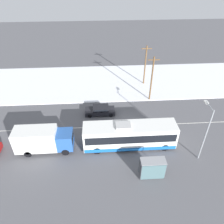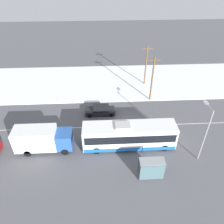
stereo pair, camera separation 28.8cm
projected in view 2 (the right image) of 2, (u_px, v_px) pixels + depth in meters
ground_plane at (129, 126)px, 31.11m from camera, size 120.00×120.00×0.00m
snow_lot at (121, 81)px, 41.75m from camera, size 80.00×13.99×0.12m
lane_marking_center at (129, 126)px, 31.11m from camera, size 60.00×0.12×0.00m
city_bus at (129, 136)px, 26.96m from camera, size 11.38×2.57×3.48m
box_truck at (42, 139)px, 26.38m from camera, size 6.93×2.30×3.26m
sedan_car at (100, 110)px, 32.98m from camera, size 4.46×1.80×1.37m
pedestrian_at_stop at (142, 162)px, 24.52m from camera, size 0.57×0.25×1.58m
bus_shelter at (152, 168)px, 22.96m from camera, size 2.68×1.20×2.40m
streetlamp at (206, 128)px, 23.86m from camera, size 0.36×2.20×7.07m
utility_pole_roadside at (152, 79)px, 34.28m from camera, size 1.80×0.24×7.56m
utility_pole_snowlot at (146, 65)px, 38.77m from camera, size 1.80×0.24×7.30m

